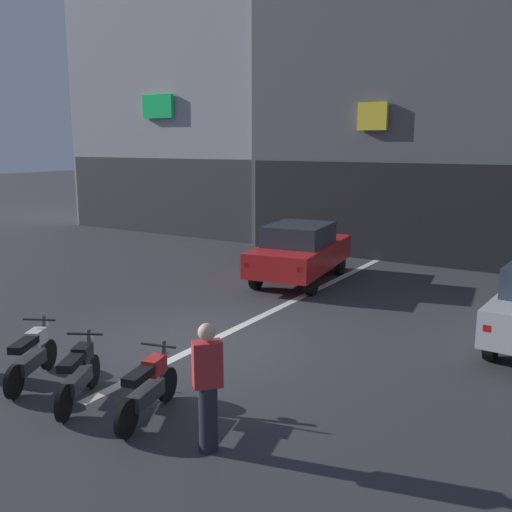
# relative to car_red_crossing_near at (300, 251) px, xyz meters

# --- Properties ---
(ground_plane) EXTENTS (120.00, 120.00, 0.00)m
(ground_plane) POSITION_rel_car_red_crossing_near_xyz_m (0.80, -5.52, -0.89)
(ground_plane) COLOR #333338
(lane_centre_line) EXTENTS (0.20, 18.00, 0.01)m
(lane_centre_line) POSITION_rel_car_red_crossing_near_xyz_m (0.80, 0.48, -0.88)
(lane_centre_line) COLOR silver
(lane_centre_line) RESTS_ON ground
(building_corner_left) EXTENTS (10.96, 9.04, 18.64)m
(building_corner_left) POSITION_rel_car_red_crossing_near_xyz_m (-8.86, 8.96, 8.42)
(building_corner_left) COLOR #9E9EA3
(building_corner_left) RESTS_ON ground
(building_mid_block) EXTENTS (10.89, 9.98, 17.45)m
(building_mid_block) POSITION_rel_car_red_crossing_near_xyz_m (1.27, 8.96, 7.83)
(building_mid_block) COLOR #56565B
(building_mid_block) RESTS_ON ground
(car_red_crossing_near) EXTENTS (2.31, 4.30, 1.64)m
(car_red_crossing_near) POSITION_rel_car_red_crossing_near_xyz_m (0.00, 0.00, 0.00)
(car_red_crossing_near) COLOR black
(car_red_crossing_near) RESTS_ON ground
(motorcycle_white_row_leftmost) EXTENTS (0.81, 1.53, 0.98)m
(motorcycle_white_row_leftmost) POSITION_rel_car_red_crossing_near_xyz_m (-0.47, -8.39, -0.43)
(motorcycle_white_row_leftmost) COLOR black
(motorcycle_white_row_leftmost) RESTS_ON ground
(motorcycle_black_row_left_mid) EXTENTS (0.85, 1.50, 0.98)m
(motorcycle_black_row_left_mid) POSITION_rel_car_red_crossing_near_xyz_m (0.74, -8.48, -0.43)
(motorcycle_black_row_left_mid) COLOR black
(motorcycle_black_row_left_mid) RESTS_ON ground
(motorcycle_red_row_centre) EXTENTS (0.58, 1.64, 0.98)m
(motorcycle_red_row_centre) POSITION_rel_car_red_crossing_near_xyz_m (1.95, -8.30, -0.43)
(motorcycle_red_row_centre) COLOR black
(motorcycle_red_row_centre) RESTS_ON ground
(person_by_motorcycles) EXTENTS (0.41, 0.41, 1.67)m
(person_by_motorcycles) POSITION_rel_car_red_crossing_near_xyz_m (3.19, -8.56, -0.03)
(person_by_motorcycles) COLOR #23232D
(person_by_motorcycles) RESTS_ON ground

